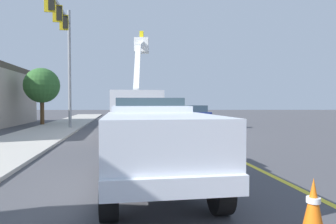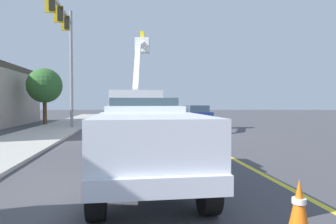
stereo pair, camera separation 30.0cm
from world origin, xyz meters
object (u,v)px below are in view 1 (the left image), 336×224
utility_bucket_truck (134,108)px  traffic_cone_mid_rear (176,133)px  traffic_cone_leading (313,207)px  service_pickup_truck (154,138)px  traffic_cone_trailing (159,123)px  traffic_signal_mast (64,40)px  passing_minivan (193,113)px  traffic_cone_mid_front (197,149)px

utility_bucket_truck → traffic_cone_mid_rear: utility_bucket_truck is taller
traffic_cone_mid_rear → traffic_cone_leading: bearing=-172.2°
service_pickup_truck → traffic_cone_trailing: bearing=0.4°
traffic_cone_trailing → traffic_cone_leading: bearing=-172.0°
traffic_signal_mast → service_pickup_truck: bearing=-154.0°
utility_bucket_truck → passing_minivan: size_ratio=1.69×
traffic_cone_mid_front → traffic_cone_mid_rear: bearing=5.5°
utility_bucket_truck → traffic_cone_trailing: utility_bucket_truck is taller
traffic_cone_leading → traffic_cone_mid_rear: size_ratio=1.20×
utility_bucket_truck → traffic_signal_mast: 6.98m
traffic_cone_trailing → traffic_signal_mast: 8.67m
traffic_cone_mid_front → traffic_cone_trailing: 11.78m
service_pickup_truck → traffic_signal_mast: traffic_signal_mast is taller
passing_minivan → traffic_cone_trailing: bearing=147.5°
traffic_cone_mid_rear → service_pickup_truck: bearing=174.2°
traffic_cone_mid_rear → traffic_cone_trailing: traffic_cone_trailing is taller
passing_minivan → traffic_cone_leading: bearing=178.7°
passing_minivan → traffic_cone_leading: passing_minivan is taller
passing_minivan → traffic_cone_mid_front: 16.43m
passing_minivan → traffic_cone_leading: (-22.20, 0.49, -0.55)m
utility_bucket_truck → traffic_cone_mid_rear: (-2.16, -2.38, -1.25)m
service_pickup_truck → traffic_cone_mid_rear: service_pickup_truck is taller
service_pickup_truck → traffic_signal_mast: (13.01, 6.34, 4.94)m
service_pickup_truck → passing_minivan: service_pickup_truck is taller
passing_minivan → traffic_cone_trailing: 5.56m
traffic_cone_mid_rear → traffic_signal_mast: size_ratio=0.08×
utility_bucket_truck → traffic_cone_trailing: bearing=-18.1°
utility_bucket_truck → passing_minivan: bearing=-26.0°
traffic_cone_trailing → traffic_signal_mast: (-1.99, 6.25, 5.67)m
utility_bucket_truck → traffic_signal_mast: traffic_signal_mast is taller
traffic_cone_leading → traffic_cone_mid_front: (5.85, 1.02, -0.06)m
traffic_cone_leading → traffic_signal_mast: 18.70m
utility_bucket_truck → traffic_cone_leading: 13.81m
traffic_cone_mid_front → traffic_signal_mast: bearing=38.5°
passing_minivan → traffic_cone_trailing: size_ratio=6.23×
utility_bucket_truck → service_pickup_truck: utility_bucket_truck is taller
service_pickup_truck → traffic_cone_mid_rear: 8.58m
traffic_cone_mid_front → traffic_cone_trailing: (11.69, 1.46, 0.04)m
service_pickup_truck → traffic_cone_trailing: (15.00, 0.09, -0.72)m
utility_bucket_truck → traffic_cone_mid_rear: size_ratio=11.98×
traffic_cone_leading → traffic_signal_mast: bearing=29.3°
passing_minivan → traffic_cone_mid_rear: (-11.16, 2.01, -0.63)m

